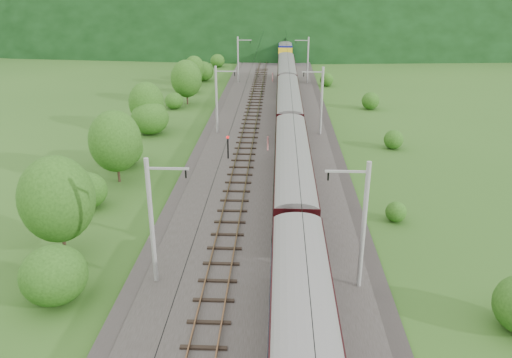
{
  "coord_description": "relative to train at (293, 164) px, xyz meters",
  "views": [
    {
      "loc": [
        1.17,
        -25.97,
        17.58
      ],
      "look_at": [
        -0.56,
        11.35,
        2.6
      ],
      "focal_mm": 35.0,
      "sensor_mm": 36.0,
      "label": 1
    }
  ],
  "objects": [
    {
      "name": "track_right",
      "position": [
        0.0,
        -2.38,
        -3.19
      ],
      "size": [
        2.4,
        220.0,
        0.27
      ],
      "color": "brown",
      "rests_on": "railbed"
    },
    {
      "name": "railbed",
      "position": [
        -2.4,
        -2.38,
        -3.41
      ],
      "size": [
        14.0,
        220.0,
        0.3
      ],
      "primitive_type": "cube",
      "color": "#38332D",
      "rests_on": "ground"
    },
    {
      "name": "signal",
      "position": [
        -6.38,
        10.35,
        -1.84
      ],
      "size": [
        0.27,
        0.27,
        2.41
      ],
      "color": "black",
      "rests_on": "railbed"
    },
    {
      "name": "overhead_wires",
      "position": [
        -2.4,
        -2.38,
        3.54
      ],
      "size": [
        4.83,
        198.0,
        0.03
      ],
      "color": "black",
      "rests_on": "ground"
    },
    {
      "name": "ground",
      "position": [
        -2.4,
        -12.38,
        -3.56
      ],
      "size": [
        600.0,
        600.0,
        0.0
      ],
      "primitive_type": "plane",
      "color": "#254917",
      "rests_on": "ground"
    },
    {
      "name": "mountain_ridge",
      "position": [
        -122.4,
        287.62,
        -3.56
      ],
      "size": [
        336.0,
        280.0,
        132.0
      ],
      "primitive_type": "ellipsoid",
      "color": "black",
      "rests_on": "ground"
    },
    {
      "name": "train",
      "position": [
        0.0,
        0.0,
        0.0
      ],
      "size": [
        3.01,
        168.66,
        5.23
      ],
      "color": "black",
      "rests_on": "ground"
    },
    {
      "name": "hazard_post_far",
      "position": [
        -2.34,
        13.2,
        -2.48
      ],
      "size": [
        0.17,
        0.17,
        1.56
      ],
      "primitive_type": "cylinder",
      "color": "red",
      "rests_on": "railbed"
    },
    {
      "name": "vegetation_right",
      "position": [
        9.87,
        -10.88,
        -2.26
      ],
      "size": [
        7.82,
        106.28,
        3.07
      ],
      "color": "#204813",
      "rests_on": "ground"
    },
    {
      "name": "hazard_post_near",
      "position": [
        -2.39,
        52.33,
        -2.43
      ],
      "size": [
        0.18,
        0.18,
        1.67
      ],
      "primitive_type": "cylinder",
      "color": "red",
      "rests_on": "railbed"
    },
    {
      "name": "mountain_main",
      "position": [
        -2.4,
        247.62,
        -3.56
      ],
      "size": [
        504.0,
        360.0,
        244.0
      ],
      "primitive_type": "ellipsoid",
      "color": "black",
      "rests_on": "ground"
    },
    {
      "name": "track_left",
      "position": [
        -4.8,
        -2.38,
        -3.19
      ],
      "size": [
        2.4,
        220.0,
        0.27
      ],
      "color": "brown",
      "rests_on": "railbed"
    },
    {
      "name": "vegetation_left",
      "position": [
        -15.89,
        9.09,
        -0.71
      ],
      "size": [
        7.58,
        142.9,
        7.07
      ],
      "color": "#204813",
      "rests_on": "ground"
    },
    {
      "name": "catenary_right",
      "position": [
        3.72,
        19.62,
        0.94
      ],
      "size": [
        2.54,
        192.28,
        8.0
      ],
      "color": "gray",
      "rests_on": "railbed"
    },
    {
      "name": "catenary_left",
      "position": [
        -8.52,
        19.62,
        0.94
      ],
      "size": [
        2.54,
        192.28,
        8.0
      ],
      "color": "gray",
      "rests_on": "railbed"
    }
  ]
}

